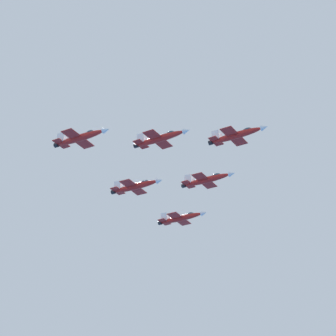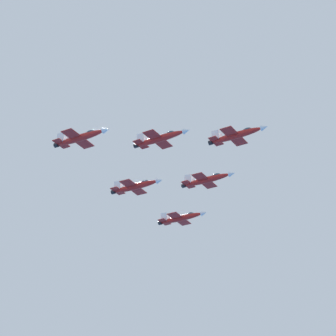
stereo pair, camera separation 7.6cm
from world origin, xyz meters
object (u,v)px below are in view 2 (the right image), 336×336
at_px(jet_left_wingman, 207,180).
at_px(jet_right_wingman, 160,138).
at_px(jet_lead, 237,135).
at_px(jet_left_outer, 181,218).
at_px(jet_slot_rear, 136,186).
at_px(jet_right_outer, 80,138).

bearing_deg(jet_left_wingman, jet_right_wingman, -90.30).
height_order(jet_lead, jet_left_wingman, jet_lead).
xyz_separation_m(jet_left_outer, jet_slot_rear, (-18.64, 23.40, -0.73)).
bearing_deg(jet_left_wingman, jet_lead, -40.66).
relative_size(jet_right_wingman, jet_slot_rear, 1.03).
distance_m(jet_lead, jet_left_outer, 46.83).
height_order(jet_right_wingman, jet_slot_rear, jet_right_wingman).
bearing_deg(jet_lead, jet_right_outer, -138.67).
distance_m(jet_right_wingman, jet_slot_rear, 23.59).
bearing_deg(jet_left_outer, jet_lead, -40.81).
height_order(jet_left_outer, jet_slot_rear, jet_left_outer).
bearing_deg(jet_slot_rear, jet_lead, -0.96).
relative_size(jet_left_wingman, jet_left_outer, 1.01).
bearing_deg(jet_left_wingman, jet_slot_rear, -139.93).
distance_m(jet_right_wingman, jet_right_outer, 23.21).
xyz_separation_m(jet_left_wingman, jet_right_wingman, (-18.64, 23.40, 0.26)).
relative_size(jet_left_wingman, jet_right_outer, 1.00).
xyz_separation_m(jet_left_wingman, jet_slot_rear, (4.44, 22.67, -4.53)).
xyz_separation_m(jet_lead, jet_left_outer, (46.18, -1.47, -7.68)).
bearing_deg(jet_right_outer, jet_left_outer, 90.05).
relative_size(jet_lead, jet_slot_rear, 1.07).
relative_size(jet_left_outer, jet_right_outer, 0.99).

